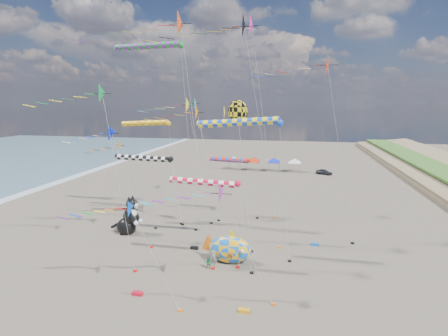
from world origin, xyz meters
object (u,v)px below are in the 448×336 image
Objects in this scene: child_green at (209,263)px; child_blue at (224,256)px; fish_inflatable at (230,249)px; person_adult at (214,258)px; cat_inflatable at (128,215)px; parked_car at (324,172)px.

child_green is 2.54m from child_blue.
fish_inflatable is 1.93m from person_adult.
cat_inflatable is 3.03× the size of person_adult.
child_green is at bearing -124.97° from person_adult.
cat_inflatable reaches higher than fish_inflatable.
person_adult reaches higher than parked_car.
parked_car reaches higher than child_blue.
person_adult reaches higher than child_blue.
cat_inflatable reaches higher than child_green.
child_blue is at bearing 57.81° from person_adult.
person_adult is 1.77m from child_blue.
fish_inflatable is at bearing 30.47° from person_adult.
child_green is 0.32× the size of parked_car.
cat_inflatable reaches higher than parked_car.
fish_inflatable reaches higher than child_blue.
fish_inflatable reaches higher than parked_car.
child_green is (-0.38, -0.71, -0.24)m from person_adult.
person_adult is (12.76, -6.64, -1.72)m from cat_inflatable.
parked_car is at bearing 70.67° from child_green.
fish_inflatable is (14.20, -5.53, -1.10)m from cat_inflatable.
child_blue is at bearing 147.26° from fish_inflatable.
cat_inflatable is at bearing 108.27° from child_blue.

